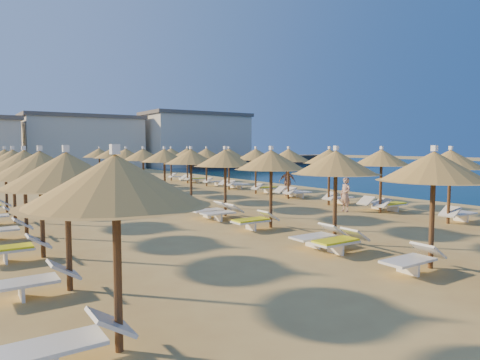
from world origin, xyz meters
TOP-DOWN VIEW (x-y plane):
  - ground at (0.00, 0.00)m, footprint 220.00×220.00m
  - jetty at (29.83, 40.50)m, footprint 30.04×11.40m
  - hotel_blocks at (4.16, 45.30)m, footprint 47.46×11.68m
  - parasol_row_east at (4.00, 3.23)m, footprint 2.70×37.73m
  - parasol_row_west at (-2.21, 3.23)m, footprint 2.70×37.73m
  - parasol_row_inland at (-9.93, 0.05)m, footprint 2.70×18.62m
  - loungers at (-0.81, 2.60)m, footprint 17.07×35.68m
  - beachgoer_a at (3.04, -0.36)m, footprint 0.40×0.59m
  - beachgoer_c at (5.01, 6.11)m, footprint 1.05×0.92m

SIDE VIEW (x-z plane):
  - ground at x=0.00m, z-range 0.00..0.00m
  - loungers at x=-0.81m, z-range 0.01..0.67m
  - jetty at x=29.83m, z-range 0.00..1.50m
  - beachgoer_a at x=3.04m, z-range 0.00..1.57m
  - beachgoer_c at x=5.01m, z-range 0.00..1.70m
  - parasol_row_east at x=4.00m, z-range 0.95..3.95m
  - parasol_row_west at x=-2.21m, z-range 0.95..3.95m
  - parasol_row_inland at x=-9.93m, z-range 0.95..3.95m
  - hotel_blocks at x=4.16m, z-range -0.35..7.75m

